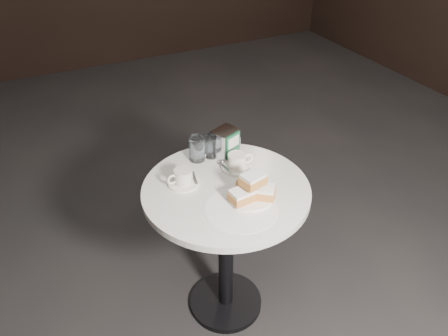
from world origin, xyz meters
TOP-DOWN VIEW (x-y plane):
  - ground at (0.00, 0.00)m, footprint 7.00×7.00m
  - cafe_table at (0.00, 0.00)m, footprint 0.70×0.70m
  - sugar_spill at (-0.01, -0.15)m, footprint 0.35×0.35m
  - beignet_plate at (0.06, -0.11)m, footprint 0.22×0.22m
  - coffee_cup_left at (-0.15, 0.10)m, footprint 0.14×0.14m
  - coffee_cup_right at (0.11, 0.10)m, footprint 0.15×0.15m
  - water_glass_left at (-0.02, 0.25)m, footprint 0.08×0.08m
  - water_glass_right at (0.05, 0.24)m, footprint 0.07×0.07m
  - napkin_dispenser at (0.11, 0.22)m, footprint 0.14×0.12m

SIDE VIEW (x-z plane):
  - ground at x=0.00m, z-range 0.00..0.00m
  - cafe_table at x=0.00m, z-range 0.17..0.92m
  - sugar_spill at x=-0.01m, z-range 0.74..0.75m
  - coffee_cup_left at x=-0.15m, z-range 0.74..0.81m
  - coffee_cup_right at x=0.11m, z-range 0.74..0.81m
  - beignet_plate at x=0.06m, z-range 0.73..0.85m
  - water_glass_right at x=0.05m, z-range 0.74..0.85m
  - water_glass_left at x=-0.02m, z-range 0.74..0.86m
  - napkin_dispenser at x=0.11m, z-range 0.75..0.88m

